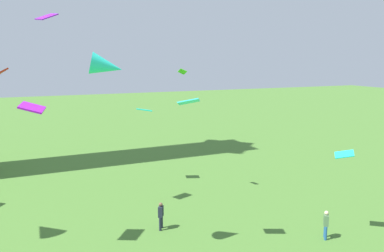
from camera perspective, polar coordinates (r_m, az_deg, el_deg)
person_0 at (r=26.38m, az=18.95°, el=-13.23°), size 0.50×0.54×1.82m
person_3 at (r=26.34m, az=-4.56°, el=-12.70°), size 0.49×0.55×1.85m
kite_flying_0 at (r=21.47m, az=-0.50°, el=3.58°), size 1.43×1.23×0.51m
kite_flying_2 at (r=30.91m, az=-1.42°, el=7.94°), size 0.57×0.89×0.53m
kite_flying_3 at (r=25.99m, az=21.33°, el=-3.85°), size 1.28×1.32×0.53m
kite_flying_4 at (r=20.79m, az=-12.36°, el=8.51°), size 1.99×1.44×1.48m
kite_flying_6 at (r=16.95m, az=-22.28°, el=2.51°), size 1.12×1.44×0.42m
kite_flying_7 at (r=28.27m, az=-20.44°, el=14.72°), size 1.51×1.34×0.58m
kite_flying_9 at (r=34.41m, az=-6.98°, el=2.35°), size 1.58×1.33×0.36m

